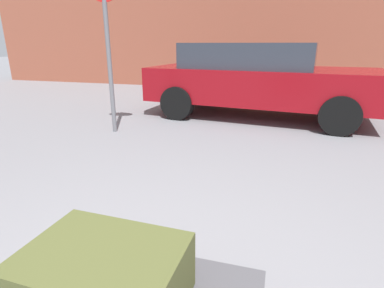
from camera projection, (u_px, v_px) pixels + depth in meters
suitcase_olive_center at (104, 279)px, 1.26m from camera, size 0.65×0.50×0.28m
parked_car at (258, 78)px, 5.97m from camera, size 4.46×2.27×1.42m
bollard_kerb_near at (384, 95)px, 6.71m from camera, size 0.28×0.28×0.65m
no_parking_sign at (107, 35)px, 4.64m from camera, size 0.49×0.12×2.49m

